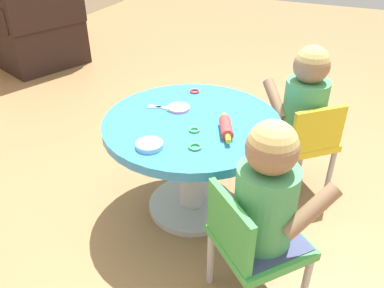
{
  "coord_description": "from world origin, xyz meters",
  "views": [
    {
      "loc": [
        -1.4,
        -0.62,
        1.34
      ],
      "look_at": [
        0.0,
        0.0,
        0.38
      ],
      "focal_mm": 36.39,
      "sensor_mm": 36.0,
      "label": 1
    }
  ],
  "objects_px": {
    "child_chair_left": "(252,243)",
    "seated_child_left": "(268,190)",
    "seated_child_right": "(306,97)",
    "rolling_pin": "(226,127)",
    "armchair_dark": "(37,32)",
    "craft_table": "(192,146)",
    "child_chair_right": "(303,141)",
    "craft_scissors": "(166,108)"
  },
  "relations": [
    {
      "from": "seated_child_right",
      "to": "craft_scissors",
      "type": "bearing_deg",
      "value": 119.98
    },
    {
      "from": "seated_child_left",
      "to": "child_chair_right",
      "type": "bearing_deg",
      "value": -1.07
    },
    {
      "from": "armchair_dark",
      "to": "craft_scissors",
      "type": "bearing_deg",
      "value": -122.33
    },
    {
      "from": "craft_table",
      "to": "craft_scissors",
      "type": "height_order",
      "value": "craft_scissors"
    },
    {
      "from": "armchair_dark",
      "to": "craft_table",
      "type": "bearing_deg",
      "value": -121.43
    },
    {
      "from": "craft_table",
      "to": "seated_child_left",
      "type": "xyz_separation_m",
      "value": [
        -0.38,
        -0.44,
        0.16
      ]
    },
    {
      "from": "rolling_pin",
      "to": "craft_scissors",
      "type": "xyz_separation_m",
      "value": [
        0.1,
        0.33,
        -0.02
      ]
    },
    {
      "from": "seated_child_left",
      "to": "armchair_dark",
      "type": "bearing_deg",
      "value": 56.84
    },
    {
      "from": "child_chair_left",
      "to": "seated_child_left",
      "type": "height_order",
      "value": "seated_child_left"
    },
    {
      "from": "craft_table",
      "to": "rolling_pin",
      "type": "bearing_deg",
      "value": -103.6
    },
    {
      "from": "rolling_pin",
      "to": "craft_scissors",
      "type": "relative_size",
      "value": 1.56
    },
    {
      "from": "child_chair_right",
      "to": "seated_child_right",
      "type": "distance_m",
      "value": 0.23
    },
    {
      "from": "child_chair_left",
      "to": "armchair_dark",
      "type": "xyz_separation_m",
      "value": [
        1.72,
        2.57,
        0.0
      ]
    },
    {
      "from": "seated_child_right",
      "to": "craft_table",
      "type": "bearing_deg",
      "value": 132.53
    },
    {
      "from": "child_chair_left",
      "to": "seated_child_left",
      "type": "relative_size",
      "value": 1.05
    },
    {
      "from": "child_chair_left",
      "to": "armchair_dark",
      "type": "bearing_deg",
      "value": 56.11
    },
    {
      "from": "craft_table",
      "to": "seated_child_right",
      "type": "relative_size",
      "value": 1.58
    },
    {
      "from": "child_chair_left",
      "to": "seated_child_right",
      "type": "xyz_separation_m",
      "value": [
        0.8,
        -0.01,
        0.23
      ]
    },
    {
      "from": "seated_child_left",
      "to": "craft_table",
      "type": "bearing_deg",
      "value": 49.36
    },
    {
      "from": "child_chair_right",
      "to": "rolling_pin",
      "type": "xyz_separation_m",
      "value": [
        -0.41,
        0.28,
        0.23
      ]
    },
    {
      "from": "armchair_dark",
      "to": "craft_scissors",
      "type": "height_order",
      "value": "armchair_dark"
    },
    {
      "from": "craft_table",
      "to": "child_chair_right",
      "type": "height_order",
      "value": "child_chair_right"
    },
    {
      "from": "seated_child_left",
      "to": "seated_child_right",
      "type": "height_order",
      "value": "same"
    },
    {
      "from": "child_chair_left",
      "to": "craft_table",
      "type": "bearing_deg",
      "value": 45.45
    },
    {
      "from": "child_chair_right",
      "to": "child_chair_left",
      "type": "bearing_deg",
      "value": 177.03
    },
    {
      "from": "child_chair_left",
      "to": "seated_child_right",
      "type": "distance_m",
      "value": 0.84
    },
    {
      "from": "seated_child_right",
      "to": "armchair_dark",
      "type": "distance_m",
      "value": 2.75
    },
    {
      "from": "child_chair_right",
      "to": "craft_scissors",
      "type": "xyz_separation_m",
      "value": [
        -0.31,
        0.62,
        0.21
      ]
    },
    {
      "from": "child_chair_right",
      "to": "armchair_dark",
      "type": "height_order",
      "value": "armchair_dark"
    },
    {
      "from": "craft_table",
      "to": "child_chair_right",
      "type": "relative_size",
      "value": 1.5
    },
    {
      "from": "seated_child_right",
      "to": "child_chair_right",
      "type": "bearing_deg",
      "value": -137.98
    },
    {
      "from": "child_chair_right",
      "to": "armchair_dark",
      "type": "distance_m",
      "value": 2.77
    },
    {
      "from": "craft_table",
      "to": "armchair_dark",
      "type": "bearing_deg",
      "value": 58.57
    },
    {
      "from": "craft_scissors",
      "to": "child_chair_right",
      "type": "bearing_deg",
      "value": -63.26
    },
    {
      "from": "seated_child_left",
      "to": "seated_child_right",
      "type": "distance_m",
      "value": 0.77
    },
    {
      "from": "child_chair_left",
      "to": "rolling_pin",
      "type": "bearing_deg",
      "value": 33.23
    },
    {
      "from": "craft_table",
      "to": "seated_child_left",
      "type": "bearing_deg",
      "value": -130.64
    },
    {
      "from": "seated_child_left",
      "to": "armchair_dark",
      "type": "relative_size",
      "value": 0.56
    },
    {
      "from": "child_chair_right",
      "to": "rolling_pin",
      "type": "height_order",
      "value": "rolling_pin"
    },
    {
      "from": "seated_child_right",
      "to": "rolling_pin",
      "type": "height_order",
      "value": "seated_child_right"
    },
    {
      "from": "child_chair_left",
      "to": "armchair_dark",
      "type": "distance_m",
      "value": 3.09
    },
    {
      "from": "child_chair_left",
      "to": "child_chair_right",
      "type": "xyz_separation_m",
      "value": [
        0.77,
        -0.04,
        0.0
      ]
    }
  ]
}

